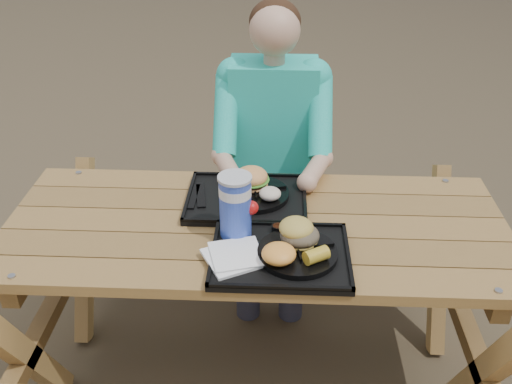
{
  "coord_description": "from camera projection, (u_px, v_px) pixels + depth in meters",
  "views": [
    {
      "loc": [
        0.08,
        -1.69,
        1.89
      ],
      "look_at": [
        0.0,
        0.0,
        0.88
      ],
      "focal_mm": 40.0,
      "sensor_mm": 36.0,
      "label": 1
    }
  ],
  "objects": [
    {
      "name": "corn_cob",
      "position": [
        316.0,
        255.0,
        1.77
      ],
      "size": [
        0.11,
        0.11,
        0.05
      ],
      "primitive_type": null,
      "rotation": [
        0.0,
        0.0,
        0.55
      ],
      "color": "gold",
      "rests_on": "plate_near"
    },
    {
      "name": "cutlery_far",
      "position": [
        201.0,
        195.0,
        2.16
      ],
      "size": [
        0.06,
        0.18,
        0.01
      ],
      "primitive_type": "cube",
      "rotation": [
        0.0,
        0.0,
        0.16
      ],
      "color": "black",
      "rests_on": "tray_far"
    },
    {
      "name": "napkin_stack",
      "position": [
        233.0,
        257.0,
        1.82
      ],
      "size": [
        0.22,
        0.22,
        0.02
      ],
      "primitive_type": "cube",
      "rotation": [
        0.0,
        0.0,
        0.49
      ],
      "color": "white",
      "rests_on": "tray_near"
    },
    {
      "name": "baked_beans",
      "position": [
        236.0,
        196.0,
        2.09
      ],
      "size": [
        0.08,
        0.08,
        0.03
      ],
      "primitive_type": "ellipsoid",
      "color": "#441D0D",
      "rests_on": "plate_far"
    },
    {
      "name": "condiment_bbq",
      "position": [
        278.0,
        229.0,
        1.95
      ],
      "size": [
        0.04,
        0.04,
        0.03
      ],
      "primitive_type": "cylinder",
      "color": "black",
      "rests_on": "tray_near"
    },
    {
      "name": "diner",
      "position": [
        272.0,
        166.0,
        2.64
      ],
      "size": [
        0.48,
        0.84,
        1.28
      ],
      "primitive_type": null,
      "color": "teal",
      "rests_on": "ground"
    },
    {
      "name": "sandwich",
      "position": [
        300.0,
        226.0,
        1.84
      ],
      "size": [
        0.12,
        0.12,
        0.12
      ],
      "primitive_type": null,
      "color": "gold",
      "rests_on": "plate_near"
    },
    {
      "name": "burger",
      "position": [
        251.0,
        173.0,
        2.16
      ],
      "size": [
        0.13,
        0.13,
        0.11
      ],
      "primitive_type": null,
      "color": "#EF9E54",
      "rests_on": "plate_far"
    },
    {
      "name": "ground",
      "position": [
        256.0,
        369.0,
        2.42
      ],
      "size": [
        60.0,
        60.0,
        0.0
      ],
      "primitive_type": "plane",
      "color": "#999999",
      "rests_on": "ground"
    },
    {
      "name": "plate_far",
      "position": [
        255.0,
        194.0,
        2.15
      ],
      "size": [
        0.26,
        0.26,
        0.02
      ],
      "primitive_type": "cylinder",
      "color": "black",
      "rests_on": "tray_far"
    },
    {
      "name": "plate_near",
      "position": [
        297.0,
        253.0,
        1.84
      ],
      "size": [
        0.26,
        0.26,
        0.02
      ],
      "primitive_type": "cylinder",
      "color": "black",
      "rests_on": "tray_near"
    },
    {
      "name": "tray_near",
      "position": [
        280.0,
        256.0,
        1.85
      ],
      "size": [
        0.45,
        0.35,
        0.02
      ],
      "primitive_type": "cube",
      "color": "black",
      "rests_on": "picnic_table"
    },
    {
      "name": "soda_cup",
      "position": [
        235.0,
        207.0,
        1.89
      ],
      "size": [
        0.11,
        0.11,
        0.22
      ],
      "primitive_type": "cylinder",
      "color": "#1838B7",
      "rests_on": "tray_near"
    },
    {
      "name": "potato_salad",
      "position": [
        270.0,
        194.0,
        2.09
      ],
      "size": [
        0.08,
        0.08,
        0.04
      ],
      "primitive_type": "ellipsoid",
      "color": "beige",
      "rests_on": "plate_far"
    },
    {
      "name": "condiment_mustard",
      "position": [
        299.0,
        229.0,
        1.94
      ],
      "size": [
        0.06,
        0.06,
        0.03
      ],
      "primitive_type": "cylinder",
      "color": "yellow",
      "rests_on": "tray_near"
    },
    {
      "name": "mac_cheese",
      "position": [
        279.0,
        254.0,
        1.77
      ],
      "size": [
        0.11,
        0.11,
        0.05
      ],
      "primitive_type": "ellipsoid",
      "color": "#FFAC43",
      "rests_on": "plate_near"
    },
    {
      "name": "tray_far",
      "position": [
        247.0,
        200.0,
        2.16
      ],
      "size": [
        0.45,
        0.35,
        0.02
      ],
      "primitive_type": "cube",
      "color": "black",
      "rests_on": "picnic_table"
    },
    {
      "name": "picnic_table",
      "position": [
        256.0,
        303.0,
        2.23
      ],
      "size": [
        1.8,
        1.49,
        0.75
      ],
      "primitive_type": null,
      "color": "#999999",
      "rests_on": "ground"
    }
  ]
}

